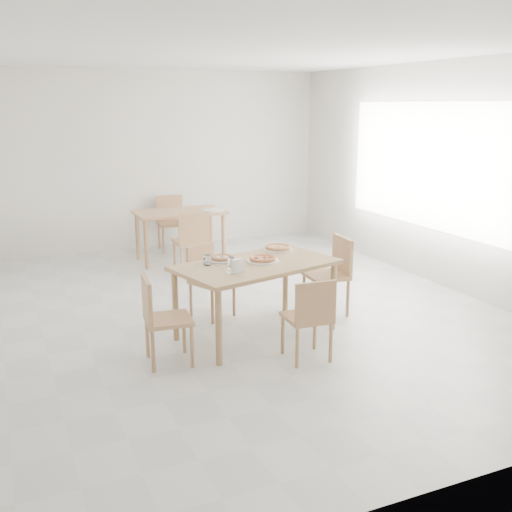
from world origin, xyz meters
name	(u,v)px	position (x,y,z in m)	size (l,w,h in m)	color
room	(426,165)	(2.98, 0.30, 1.50)	(7.28, 7.00, 7.00)	silver
main_table	(256,271)	(0.11, -0.75, 0.67)	(1.73, 1.24, 0.75)	tan
chair_south	(310,314)	(0.30, -1.54, 0.45)	(0.41, 0.41, 0.78)	tan
chair_north	(207,275)	(-0.14, 0.00, 0.46)	(0.52, 0.52, 0.79)	tan
chair_west	(160,314)	(-0.95, -1.05, 0.47)	(0.43, 0.43, 0.81)	tan
chair_east	(333,269)	(1.16, -0.47, 0.50)	(0.46, 0.46, 0.86)	tan
plate_margherita	(278,249)	(0.54, -0.35, 0.76)	(0.32, 0.32, 0.02)	white
plate_mushroom	(222,260)	(-0.16, -0.53, 0.76)	(0.29, 0.29, 0.02)	white
plate_pepperoni	(263,261)	(0.19, -0.73, 0.76)	(0.32, 0.32, 0.02)	white
pizza_margherita	(278,247)	(0.54, -0.35, 0.78)	(0.28, 0.28, 0.03)	tan
pizza_mushroom	(222,258)	(-0.16, -0.53, 0.78)	(0.23, 0.23, 0.03)	tan
pizza_pepperoni	(263,259)	(0.19, -0.73, 0.78)	(0.27, 0.27, 0.03)	tan
tumbler_a	(207,260)	(-0.35, -0.63, 0.80)	(0.08, 0.08, 0.10)	white
tumbler_b	(231,262)	(-0.15, -0.76, 0.79)	(0.07, 0.07, 0.09)	white
napkin_holder	(238,266)	(-0.19, -1.01, 0.81)	(0.13, 0.09, 0.13)	silver
fork_a	(224,268)	(-0.25, -0.80, 0.75)	(0.02, 0.19, 0.01)	silver
fork_b	(227,272)	(-0.27, -0.95, 0.75)	(0.01, 0.17, 0.01)	silver
second_table	(180,218)	(0.28, 2.43, 0.65)	(1.30, 0.76, 0.75)	tan
chair_back_s	(192,238)	(0.22, 1.65, 0.51)	(0.44, 0.44, 0.87)	tan
chair_back_n	(171,219)	(0.36, 3.17, 0.50)	(0.46, 0.46, 0.86)	tan
plate_empty	(214,210)	(0.75, 2.25, 0.76)	(0.31, 0.31, 0.02)	white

